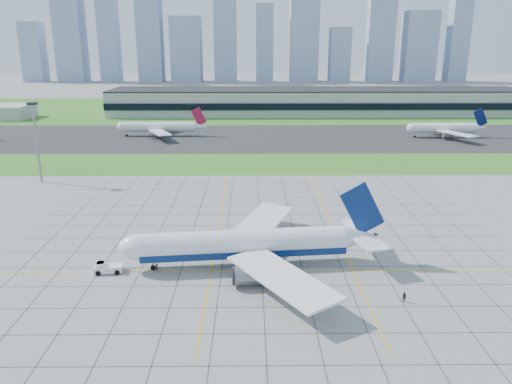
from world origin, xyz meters
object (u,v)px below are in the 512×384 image
airliner (246,244)px  pushback_tug (107,268)px  light_mast (36,132)px  crew_near (157,267)px  distant_jet_2 (445,128)px  crew_far (404,297)px  distant_jet_1 (160,127)px

airliner → pushback_tug: 27.51m
light_mast → airliner: size_ratio=0.48×
airliner → crew_near: airliner is taller
airliner → distant_jet_2: airliner is taller
airliner → crew_near: (-17.55, -2.40, -3.76)m
light_mast → distant_jet_2: bearing=26.4°
airliner → crew_far: bearing=-35.1°
pushback_tug → crew_far: (54.54, -12.30, -0.04)m
distant_jet_1 → pushback_tug: bearing=-83.9°
crew_far → distant_jet_1: 178.53m
light_mast → airliner: light_mast is taller
light_mast → distant_jet_1: 88.48m
crew_near → airliner: bearing=-35.3°
light_mast → pushback_tug: bearing=-59.4°
airliner → light_mast: bearing=130.2°
distant_jet_2 → crew_far: bearing=-112.6°
distant_jet_2 → pushback_tug: bearing=-129.5°
crew_far → distant_jet_2: 172.29m
crew_near → crew_far: size_ratio=0.89×
airliner → pushback_tug: airliner is taller
crew_far → distant_jet_1: bearing=166.8°
distant_jet_1 → distant_jet_2: (136.93, -4.91, -0.00)m
crew_far → light_mast: bearing=-166.6°
crew_far → distant_jet_1: distant_jet_1 is taller
pushback_tug → distant_jet_2: (120.80, 146.70, 3.51)m
distant_jet_2 → light_mast: bearing=-153.6°
crew_near → distant_jet_1: 153.24m
airliner → pushback_tug: bearing=-179.7°
pushback_tug → distant_jet_2: bearing=44.6°
light_mast → crew_far: (94.28, -79.45, -15.25)m
light_mast → distant_jet_2: (160.54, 79.55, -11.70)m
pushback_tug → crew_near: pushback_tug is taller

